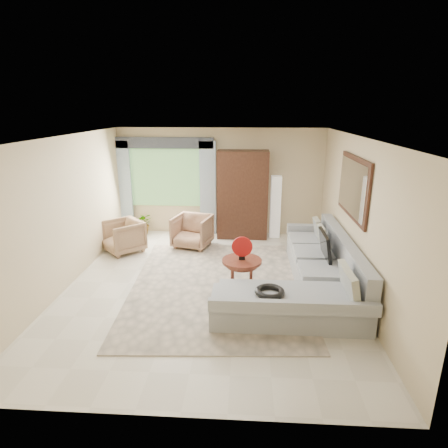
# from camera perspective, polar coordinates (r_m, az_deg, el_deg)

# --- Properties ---
(ground) EXTENTS (6.00, 6.00, 0.00)m
(ground) POSITION_cam_1_polar(r_m,az_deg,el_deg) (6.81, -2.31, -9.31)
(ground) COLOR silver
(ground) RESTS_ON ground
(area_rug) EXTENTS (3.21, 4.16, 0.02)m
(area_rug) POSITION_cam_1_polar(r_m,az_deg,el_deg) (6.78, -1.04, -9.32)
(area_rug) COLOR #C1AE98
(area_rug) RESTS_ON ground
(sectional_sofa) EXTENTS (2.30, 3.46, 0.90)m
(sectional_sofa) POSITION_cam_1_polar(r_m,az_deg,el_deg) (6.60, 13.26, -7.99)
(sectional_sofa) COLOR #9B9EA3
(sectional_sofa) RESTS_ON ground
(tv_screen) EXTENTS (0.14, 0.74, 0.48)m
(tv_screen) POSITION_cam_1_polar(r_m,az_deg,el_deg) (6.86, 15.15, -3.17)
(tv_screen) COLOR black
(tv_screen) RESTS_ON sectional_sofa
(garden_hose) EXTENTS (0.43, 0.43, 0.09)m
(garden_hose) POSITION_cam_1_polar(r_m,az_deg,el_deg) (5.45, 6.98, -10.21)
(garden_hose) COLOR black
(garden_hose) RESTS_ON sectional_sofa
(coffee_table) EXTENTS (0.66, 0.66, 0.66)m
(coffee_table) POSITION_cam_1_polar(r_m,az_deg,el_deg) (6.31, 2.70, -8.08)
(coffee_table) COLOR #4F1B15
(coffee_table) RESTS_ON ground
(red_disc) EXTENTS (0.34, 0.03, 0.34)m
(red_disc) POSITION_cam_1_polar(r_m,az_deg,el_deg) (6.10, 2.78, -3.47)
(red_disc) COLOR #A51110
(red_disc) RESTS_ON coffee_table
(armchair_left) EXTENTS (1.08, 1.08, 0.71)m
(armchair_left) POSITION_cam_1_polar(r_m,az_deg,el_deg) (8.49, -15.12, -1.83)
(armchair_left) COLOR #9F7957
(armchair_left) RESTS_ON ground
(armchair_right) EXTENTS (0.96, 0.97, 0.73)m
(armchair_right) POSITION_cam_1_polar(r_m,az_deg,el_deg) (8.51, -4.86, -1.12)
(armchair_right) COLOR #A07A57
(armchair_right) RESTS_ON ground
(potted_plant) EXTENTS (0.56, 0.50, 0.56)m
(potted_plant) POSITION_cam_1_polar(r_m,az_deg,el_deg) (9.54, -12.21, 0.06)
(potted_plant) COLOR #999999
(potted_plant) RESTS_ON ground
(armoire) EXTENTS (1.20, 0.55, 2.10)m
(armoire) POSITION_cam_1_polar(r_m,az_deg,el_deg) (9.00, 2.84, 4.46)
(armoire) COLOR black
(armoire) RESTS_ON ground
(floor_lamp) EXTENTS (0.24, 0.24, 1.50)m
(floor_lamp) POSITION_cam_1_polar(r_m,az_deg,el_deg) (9.16, 7.84, 2.61)
(floor_lamp) COLOR silver
(floor_lamp) RESTS_ON ground
(window) EXTENTS (1.80, 0.04, 1.40)m
(window) POSITION_cam_1_polar(r_m,az_deg,el_deg) (9.39, -8.87, 7.00)
(window) COLOR #669E59
(window) RESTS_ON wall_back
(curtain_left) EXTENTS (0.40, 0.08, 2.30)m
(curtain_left) POSITION_cam_1_polar(r_m,az_deg,el_deg) (9.63, -15.06, 5.35)
(curtain_left) COLOR #9EB7CC
(curtain_left) RESTS_ON ground
(curtain_right) EXTENTS (0.40, 0.08, 2.30)m
(curtain_right) POSITION_cam_1_polar(r_m,az_deg,el_deg) (9.18, -2.47, 5.37)
(curtain_right) COLOR #9EB7CC
(curtain_right) RESTS_ON ground
(valance) EXTENTS (2.40, 0.12, 0.26)m
(valance) POSITION_cam_1_polar(r_m,az_deg,el_deg) (9.21, -9.21, 12.13)
(valance) COLOR #1E232D
(valance) RESTS_ON wall_back
(wall_mirror) EXTENTS (0.05, 1.70, 1.05)m
(wall_mirror) POSITION_cam_1_polar(r_m,az_deg,el_deg) (6.78, 19.09, 5.31)
(wall_mirror) COLOR black
(wall_mirror) RESTS_ON wall_right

